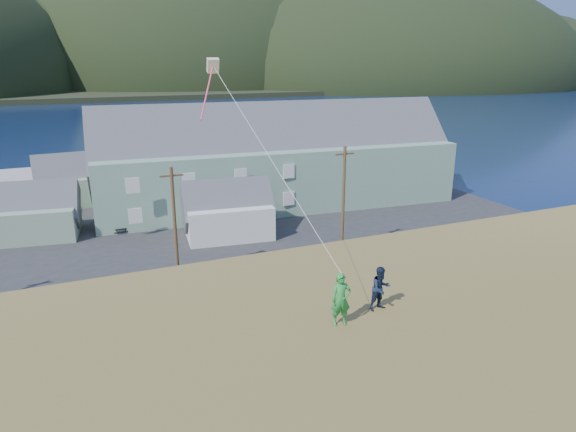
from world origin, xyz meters
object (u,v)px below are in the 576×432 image
Objects in this scene: shed_palegreen_far at (85,180)px; kite_flyer_green at (341,300)px; kite_flyer_navy at (381,288)px; shed_white at (228,211)px; lodge at (277,158)px; shed_palegreen_near at (29,213)px; wharf at (85,176)px.

kite_flyer_green reaches higher than shed_palegreen_far.
shed_palegreen_far is 6.80× the size of kite_flyer_navy.
kite_flyer_navy is (-3.16, -29.23, 5.54)m from shed_white.
lodge reaches higher than kite_flyer_green.
shed_palegreen_near is (-24.77, -1.73, -2.85)m from lodge.
shed_white is 29.92m from kite_flyer_navy.
kite_flyer_green is (11.58, -36.28, 5.74)m from shed_palegreen_near.
kite_flyer_navy is at bearing -85.01° from shed_palegreen_far.
shed_white is at bearing -69.85° from wharf.
wharf is at bearing 116.91° from shed_white.
lodge is 12.06m from shed_white.
kite_flyer_navy is at bearing -82.44° from wharf.
shed_palegreen_far is (5.24, 10.81, 0.30)m from shed_palegreen_near.
lodge is 24.83× the size of kite_flyer_navy.
shed_white is (-8.23, -8.38, -2.76)m from lodge.
kite_flyer_navy is (13.38, -35.88, 5.63)m from shed_palegreen_near.
lodge reaches higher than shed_palegreen_near.
lodge is at bearing 12.25° from shed_palegreen_near.
shed_white is (16.54, -6.65, 0.09)m from shed_palegreen_near.
kite_flyer_green is at bearing -92.75° from shed_white.
kite_flyer_navy is at bearing -89.41° from shed_white.
kite_flyer_navy is (8.15, -46.69, 5.33)m from shed_palegreen_far.
kite_flyer_navy is (1.80, 0.40, -0.11)m from kite_flyer_green.
lodge is at bearing 52.30° from shed_white.
kite_flyer_green is 1.85m from kite_flyer_navy.
kite_flyer_navy is at bearing 24.13° from kite_flyer_green.
shed_palegreen_near is 5.85× the size of kite_flyer_navy.
kite_flyer_green is 1.14× the size of kite_flyer_navy.
kite_flyer_navy reaches higher than wharf.
shed_palegreen_near is 12.01m from shed_palegreen_far.
shed_palegreen_far is (-19.54, 9.07, -2.55)m from lodge.
shed_palegreen_far is 47.83m from kite_flyer_green.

